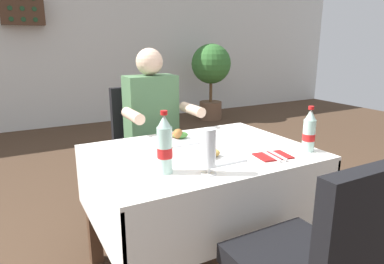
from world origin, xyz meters
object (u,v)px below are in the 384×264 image
at_px(seated_diner_far, 154,126).
at_px(beer_glass_left, 209,151).
at_px(wall_bottle_rack, 22,9).
at_px(main_dining_table, 201,180).
at_px(napkin_cutlery_set, 273,156).
at_px(plate_far_diner, 179,137).
at_px(cola_bottle_primary, 309,132).
at_px(chair_far_diner_seat, 146,144).
at_px(plate_near_camera, 214,156).
at_px(cola_bottle_secondary, 165,146).
at_px(potted_plant_corner, 211,70).

bearing_deg(seated_diner_far, beer_glass_left, -99.07).
relative_size(beer_glass_left, wall_bottle_rack, 0.37).
relative_size(main_dining_table, seated_diner_far, 0.92).
bearing_deg(napkin_cutlery_set, seated_diner_far, 104.22).
bearing_deg(main_dining_table, plate_far_diner, 94.17).
bearing_deg(plate_far_diner, cola_bottle_primary, -44.98).
distance_m(chair_far_diner_seat, plate_near_camera, 0.98).
xyz_separation_m(chair_far_diner_seat, beer_glass_left, (-0.14, -1.13, 0.29)).
distance_m(chair_far_diner_seat, cola_bottle_secondary, 1.10).
distance_m(main_dining_table, wall_bottle_rack, 4.20).
distance_m(seated_diner_far, beer_glass_left, 1.04).
height_order(cola_bottle_secondary, napkin_cutlery_set, cola_bottle_secondary).
bearing_deg(seated_diner_far, chair_far_diner_seat, 102.99).
bearing_deg(napkin_cutlery_set, wall_bottle_rack, 100.98).
height_order(napkin_cutlery_set, wall_bottle_rack, wall_bottle_rack).
relative_size(cola_bottle_secondary, potted_plant_corner, 0.22).
height_order(seated_diner_far, cola_bottle_secondary, seated_diner_far).
xyz_separation_m(plate_far_diner, beer_glass_left, (-0.12, -0.54, 0.09)).
distance_m(main_dining_table, plate_near_camera, 0.23).
bearing_deg(cola_bottle_secondary, plate_far_diner, 56.93).
height_order(chair_far_diner_seat, cola_bottle_primary, cola_bottle_primary).
height_order(beer_glass_left, potted_plant_corner, potted_plant_corner).
distance_m(main_dining_table, potted_plant_corner, 4.06).
bearing_deg(main_dining_table, beer_glass_left, -114.17).
bearing_deg(wall_bottle_rack, beer_glass_left, -84.46).
distance_m(cola_bottle_primary, cola_bottle_secondary, 0.80).
bearing_deg(cola_bottle_secondary, seated_diner_far, 70.42).
distance_m(chair_far_diner_seat, beer_glass_left, 1.17).
height_order(plate_near_camera, wall_bottle_rack, wall_bottle_rack).
xyz_separation_m(main_dining_table, seated_diner_far, (0.03, 0.71, 0.15)).
relative_size(seated_diner_far, cola_bottle_primary, 5.17).
bearing_deg(cola_bottle_primary, napkin_cutlery_set, 175.54).
bearing_deg(napkin_cutlery_set, cola_bottle_secondary, 173.55).
distance_m(cola_bottle_secondary, wall_bottle_rack, 4.29).
bearing_deg(wall_bottle_rack, potted_plant_corner, -11.98).
bearing_deg(potted_plant_corner, cola_bottle_primary, -114.37).
bearing_deg(potted_plant_corner, chair_far_diner_seat, -129.90).
bearing_deg(main_dining_table, potted_plant_corner, 57.58).
bearing_deg(main_dining_table, seated_diner_far, 87.98).
bearing_deg(wall_bottle_rack, plate_far_diner, -81.87).
xyz_separation_m(plate_near_camera, wall_bottle_rack, (-0.55, 4.14, 0.98)).
bearing_deg(cola_bottle_primary, plate_near_camera, 164.86).
distance_m(cola_bottle_secondary, potted_plant_corner, 4.38).
bearing_deg(cola_bottle_secondary, potted_plant_corner, 55.66).
distance_m(cola_bottle_primary, potted_plant_corner, 4.06).
xyz_separation_m(chair_far_diner_seat, plate_near_camera, (-0.01, -0.96, 0.19)).
bearing_deg(chair_far_diner_seat, beer_glass_left, -96.95).
bearing_deg(beer_glass_left, wall_bottle_rack, 95.54).
bearing_deg(plate_near_camera, potted_plant_corner, 58.52).
bearing_deg(wall_bottle_rack, chair_far_diner_seat, -80.10).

